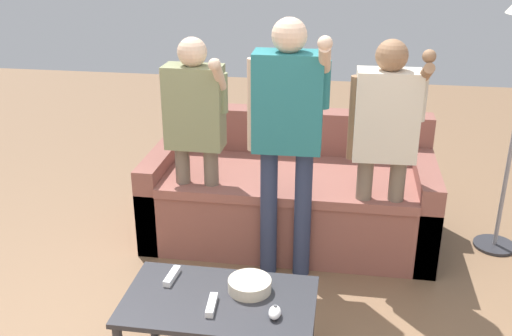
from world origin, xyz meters
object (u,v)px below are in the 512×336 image
at_px(player_left, 195,124).
at_px(player_right, 385,133).
at_px(coffee_table, 219,309).
at_px(game_remote_wand_far, 212,305).
at_px(game_remote_wand_near, 172,276).
at_px(snack_bowl, 250,285).
at_px(game_remote_nunchuk, 275,312).
at_px(couch, 290,195).
at_px(player_center, 288,122).

height_order(player_left, player_right, player_right).
bearing_deg(coffee_table, game_remote_wand_far, -104.47).
height_order(player_right, game_remote_wand_near, player_right).
height_order(snack_bowl, player_right, player_right).
distance_m(snack_bowl, game_remote_wand_near, 0.40).
relative_size(game_remote_wand_near, game_remote_wand_far, 0.99).
xyz_separation_m(coffee_table, player_left, (-0.39, 1.14, 0.53)).
xyz_separation_m(snack_bowl, game_remote_nunchuk, (0.14, -0.19, -0.01)).
relative_size(player_left, player_right, 0.98).
xyz_separation_m(couch, game_remote_wand_far, (-0.20, -1.57, 0.16)).
xyz_separation_m(game_remote_nunchuk, player_center, (-0.07, 1.06, 0.54)).
bearing_deg(player_left, couch, 32.28).
distance_m(player_left, player_right, 1.16).
distance_m(snack_bowl, game_remote_nunchuk, 0.23).
relative_size(snack_bowl, game_remote_wand_far, 1.29).
bearing_deg(coffee_table, couch, 83.06).
distance_m(player_left, player_center, 0.62).
xyz_separation_m(coffee_table, snack_bowl, (0.13, 0.09, 0.09)).
xyz_separation_m(game_remote_nunchuk, player_left, (-0.66, 1.23, 0.45)).
relative_size(couch, player_right, 1.31).
xyz_separation_m(player_left, game_remote_wand_near, (0.12, -1.00, -0.45)).
relative_size(game_remote_nunchuk, game_remote_wand_far, 0.55).
distance_m(coffee_table, snack_bowl, 0.18).
bearing_deg(game_remote_wand_near, snack_bowl, -5.78).
bearing_deg(game_remote_wand_far, game_remote_wand_near, 140.55).
height_order(coffee_table, game_remote_nunchuk, game_remote_nunchuk).
distance_m(coffee_table, game_remote_wand_near, 0.30).
distance_m(game_remote_nunchuk, player_left, 1.47).
bearing_deg(game_remote_nunchuk, snack_bowl, 127.85).
relative_size(player_left, game_remote_wand_far, 8.94).
height_order(couch, coffee_table, couch).
height_order(game_remote_wand_near, game_remote_wand_far, same).
height_order(game_remote_nunchuk, player_center, player_center).
xyz_separation_m(coffee_table, game_remote_wand_far, (-0.02, -0.07, 0.07)).
relative_size(snack_bowl, game_remote_wand_near, 1.30).
distance_m(coffee_table, player_center, 1.17).
bearing_deg(player_left, game_remote_nunchuk, -61.73).
bearing_deg(game_remote_nunchuk, game_remote_wand_near, 157.29).
xyz_separation_m(player_left, player_right, (1.15, -0.06, 0.02)).
height_order(game_remote_nunchuk, player_right, player_right).
bearing_deg(player_center, game_remote_wand_far, -102.20).
bearing_deg(snack_bowl, game_remote_wand_far, -132.37).
bearing_deg(player_left, snack_bowl, -63.65).
bearing_deg(coffee_table, game_remote_nunchuk, -19.09).
relative_size(couch, snack_bowl, 9.31).
distance_m(coffee_table, game_remote_wand_far, 0.10).
relative_size(coffee_table, snack_bowl, 4.34).
bearing_deg(player_center, coffee_table, -102.03).
relative_size(couch, player_left, 1.34).
height_order(coffee_table, snack_bowl, snack_bowl).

